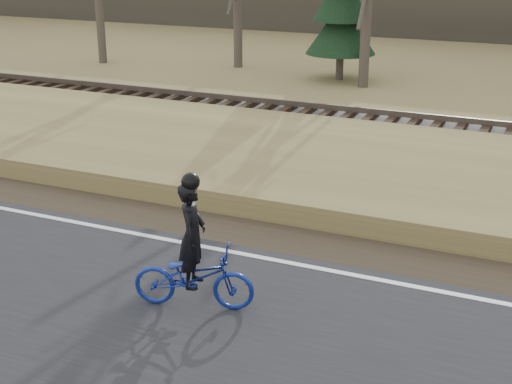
% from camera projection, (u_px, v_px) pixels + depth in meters
% --- Properties ---
extents(ground, '(120.00, 120.00, 0.00)m').
position_uv_depth(ground, '(333.00, 281.00, 11.27)').
color(ground, olive).
rests_on(ground, ground).
extents(road, '(120.00, 6.00, 0.06)m').
position_uv_depth(road, '(272.00, 360.00, 9.12)').
color(road, black).
rests_on(road, ground).
extents(edge_line, '(120.00, 0.12, 0.01)m').
position_uv_depth(edge_line, '(337.00, 272.00, 11.42)').
color(edge_line, silver).
rests_on(edge_line, road).
extents(shoulder, '(120.00, 1.60, 0.04)m').
position_uv_depth(shoulder, '(355.00, 251.00, 12.30)').
color(shoulder, '#473A2B').
rests_on(shoulder, ground).
extents(embankment, '(120.00, 5.00, 0.44)m').
position_uv_depth(embankment, '(397.00, 187.00, 14.81)').
color(embankment, olive).
rests_on(embankment, ground).
extents(ballast, '(120.00, 3.00, 0.45)m').
position_uv_depth(ballast, '(432.00, 141.00, 18.07)').
color(ballast, slate).
rests_on(ballast, ground).
extents(railroad, '(120.00, 2.40, 0.29)m').
position_uv_depth(railroad, '(433.00, 129.00, 17.96)').
color(railroad, black).
rests_on(railroad, ballast).
extents(cyclist, '(1.86, 1.06, 2.05)m').
position_uv_depth(cyclist, '(193.00, 266.00, 10.17)').
color(cyclist, navy).
rests_on(cyclist, road).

